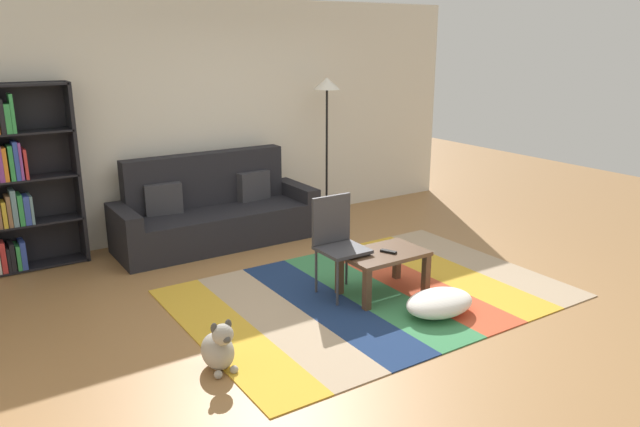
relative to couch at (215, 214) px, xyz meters
name	(u,v)px	position (x,y,z in m)	size (l,w,h in m)	color
ground_plane	(342,295)	(0.34, -2.02, -0.34)	(14.00, 14.00, 0.00)	#9E7042
back_wall	(220,117)	(0.34, 0.53, 1.01)	(6.80, 0.10, 2.70)	silver
rug	(371,294)	(0.58, -2.15, -0.33)	(3.38, 2.35, 0.01)	gold
couch	(215,214)	(0.00, 0.00, 0.00)	(2.26, 0.80, 1.00)	black
bookshelf	(18,181)	(-1.92, 0.28, 0.58)	(0.90, 0.28, 1.85)	black
coffee_table	(383,260)	(0.67, -2.20, 0.00)	(0.76, 0.49, 0.40)	#513826
pouf	(439,303)	(0.80, -2.81, -0.23)	(0.64, 0.44, 0.20)	white
dog	(219,349)	(-1.12, -2.60, -0.18)	(0.22, 0.35, 0.40)	#9E998E
standing_lamp	(327,102)	(1.56, 0.04, 1.16)	(0.32, 0.32, 1.79)	black
tv_remote	(388,252)	(0.70, -2.23, 0.08)	(0.04, 0.15, 0.02)	black
folding_chair	(337,237)	(0.34, -1.94, 0.20)	(0.40, 0.40, 0.90)	#38383D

